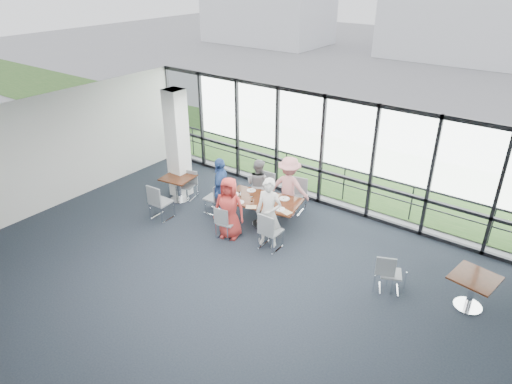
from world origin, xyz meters
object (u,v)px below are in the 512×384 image
Objects in this scene: side_table_left at (178,181)px; chair_main_fr at (294,196)px; main_table at (263,204)px; diner_near_left at (229,208)px; chair_main_nr at (271,231)px; chair_main_end at (214,198)px; diner_far_left at (258,184)px; chair_main_fl at (264,191)px; diner_near_right at (269,213)px; diner_end at (221,188)px; side_table_right at (474,282)px; chair_spare_lb at (187,186)px; structural_column at (178,144)px; diner_far_right at (289,187)px; chair_main_nl at (227,222)px; chair_spare_r at (391,273)px; chair_spare_la at (161,202)px.

chair_main_fr is (3.09, 1.39, -0.15)m from side_table_left.
diner_near_left reaches higher than main_table.
diner_near_left reaches higher than chair_main_nr.
chair_main_fr reaches higher than chair_main_end.
diner_far_left reaches higher than chair_main_end.
main_table is 0.93m from diner_far_left.
diner_far_left is at bearing 80.19° from diner_near_left.
chair_main_fl is 1.08× the size of chair_main_end.
diner_end is (-1.85, 0.41, -0.03)m from diner_near_right.
chair_spare_lb reaches higher than side_table_right.
diner_near_left reaches higher than side_table_right.
side_table_right is at bearing 1.01° from side_table_left.
chair_main_end is at bearing 157.24° from diner_near_right.
structural_column is at bearing 16.76° from chair_main_fl.
diner_end is 1.34m from chair_main_fl.
chair_main_nr reaches higher than side_table_right.
diner_near_right is at bearing 143.80° from chair_main_nr.
diner_near_left is 0.95× the size of diner_far_right.
diner_near_left is 1.70× the size of chair_main_fr.
chair_main_fr is at bearing 104.89° from chair_main_nr.
main_table is 1.04m from chair_main_fl.
chair_main_nl is at bearing 49.53° from chair_main_end.
chair_main_fl is at bearing 137.73° from chair_spare_r.
chair_main_fr is at bearing 121.09° from chair_main_end.
structural_column is at bearing 6.68° from chair_main_fr.
chair_main_nr is (-4.46, -0.64, -0.14)m from side_table_right.
side_table_right is 5.97m from diner_far_left.
diner_near_left reaches higher than chair_main_nl.
chair_main_fr reaches higher than main_table.
chair_spare_la is at bearing 179.01° from chair_main_nl.
structural_column reaches higher than main_table.
chair_main_fr is 1.07× the size of chair_main_end.
diner_far_left is 1.72× the size of chair_spare_r.
chair_main_nl is at bearing 61.11° from chair_main_fr.
side_table_left is at bearing 23.81° from diner_far_left.
side_table_right is 6.46m from diner_end.
main_table is 5.28m from side_table_right.
chair_spare_r is at bearing 60.66° from diner_end.
side_table_left is 2.53m from chair_main_nl.
diner_end reaches higher than chair_spare_r.
side_table_left is at bearing 145.10° from diner_near_left.
chair_main_end is at bearing 157.81° from chair_spare_lb.
chair_spare_lb is at bearing 151.73° from chair_spare_r.
chair_main_end is at bearing 1.77° from side_table_left.
chair_main_nr reaches higher than main_table.
chair_main_nl is 0.86× the size of chair_main_nr.
chair_main_fl is 0.91m from chair_main_fr.
chair_main_end reaches higher than side_table_left.
chair_main_end is 0.90× the size of chair_spare_la.
structural_column is at bearing -31.98° from chair_spare_lb.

